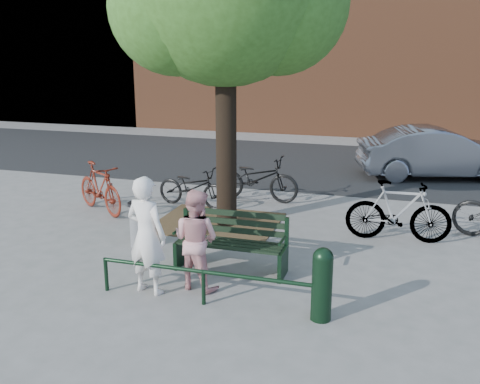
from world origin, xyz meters
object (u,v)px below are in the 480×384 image
(litter_bin, at_px, (140,224))
(bicycle_c, at_px, (257,178))
(parked_car, at_px, (438,153))
(park_bench, at_px, (232,241))
(person_right, at_px, (196,239))
(person_left, at_px, (147,235))
(bollard, at_px, (322,282))

(litter_bin, height_order, bicycle_c, bicycle_c)
(parked_car, bearing_deg, park_bench, 140.26)
(park_bench, bearing_deg, person_right, -110.40)
(person_left, relative_size, parked_car, 0.41)
(parked_car, bearing_deg, person_left, 138.13)
(bicycle_c, relative_size, parked_car, 0.48)
(park_bench, bearing_deg, parked_car, 65.92)
(person_right, height_order, parked_car, person_right)
(person_right, bearing_deg, person_left, 42.30)
(litter_bin, relative_size, parked_car, 0.19)
(person_left, bearing_deg, parked_car, -104.87)
(person_right, xyz_separation_m, bicycle_c, (-0.40, 4.77, -0.22))
(litter_bin, bearing_deg, bicycle_c, 71.04)
(park_bench, relative_size, parked_car, 0.42)
(park_bench, xyz_separation_m, bollard, (1.60, -1.23, 0.05))
(park_bench, bearing_deg, person_left, -128.56)
(bicycle_c, height_order, parked_car, parked_car)
(park_bench, xyz_separation_m, person_right, (-0.29, -0.79, 0.26))
(person_right, height_order, bicycle_c, person_right)
(person_right, bearing_deg, parked_car, -100.65)
(litter_bin, bearing_deg, park_bench, -15.46)
(park_bench, relative_size, litter_bin, 2.17)
(park_bench, relative_size, bollard, 1.76)
(park_bench, distance_m, litter_bin, 1.96)
(litter_bin, xyz_separation_m, bicycle_c, (1.19, 3.46, 0.12))
(bollard, bearing_deg, bicycle_c, 113.77)
(bollard, height_order, litter_bin, bollard)
(person_left, relative_size, bicycle_c, 0.86)
(litter_bin, xyz_separation_m, parked_car, (5.27, 7.06, 0.28))
(park_bench, bearing_deg, bollard, -37.52)
(litter_bin, height_order, parked_car, parked_car)
(bollard, bearing_deg, parked_car, 78.53)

